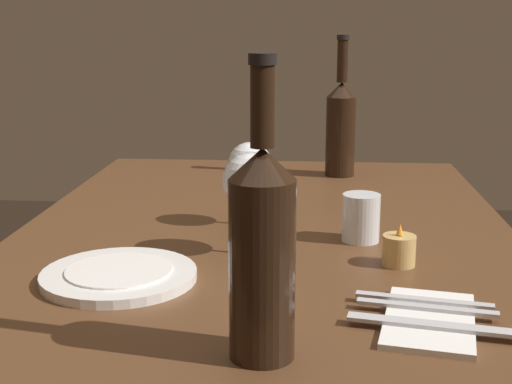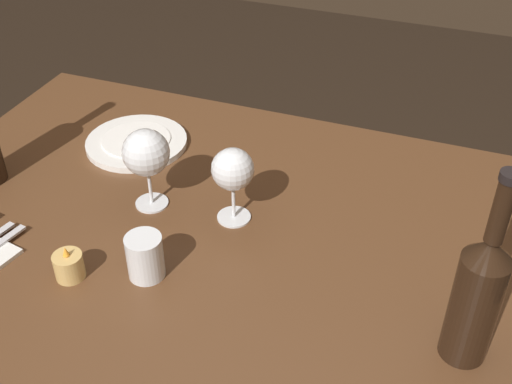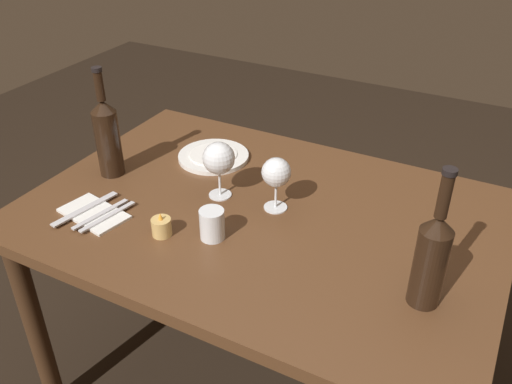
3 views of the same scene
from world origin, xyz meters
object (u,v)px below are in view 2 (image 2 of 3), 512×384
Objects in this scene: wine_glass_right at (233,171)px; votive_candle at (69,266)px; wine_glass_left at (146,154)px; wine_bottle at (477,295)px; dinner_plate at (137,142)px; water_tumbler at (145,259)px.

wine_glass_right is 2.33× the size of votive_candle.
votive_candle is (0.21, 0.25, -0.09)m from wine_glass_right.
wine_bottle reaches higher than wine_glass_left.
wine_glass_right is 0.46× the size of wine_bottle.
wine_glass_right is at bearing 151.43° from dinner_plate.
water_tumbler is 0.36× the size of dinner_plate.
wine_bottle is at bearing 158.16° from wine_glass_right.
wine_bottle reaches higher than water_tumbler.
wine_glass_left is 2.05× the size of water_tumbler.
wine_glass_left is 0.74× the size of dinner_plate.
votive_candle is at bearing 5.97° from wine_bottle.
wine_glass_right reaches higher than dinner_plate.
votive_candle is at bearing 22.66° from water_tumbler.
wine_glass_right is at bearing -112.83° from water_tumbler.
votive_candle is (0.66, 0.07, -0.10)m from wine_bottle.
dinner_plate is (0.76, -0.35, -0.12)m from wine_bottle.
wine_bottle is 0.54m from water_tumbler.
water_tumbler is (-0.09, 0.18, -0.08)m from wine_glass_left.
water_tumbler is at bearing 1.89° from wine_bottle.
water_tumbler is 0.13m from votive_candle.
wine_glass_left reaches higher than water_tumbler.
wine_glass_right is at bearing -21.84° from wine_bottle.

